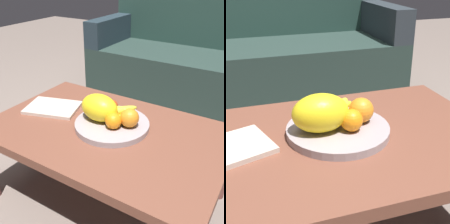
% 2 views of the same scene
% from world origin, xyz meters
% --- Properties ---
extents(ground_plane, '(8.00, 8.00, 0.00)m').
position_xyz_m(ground_plane, '(0.00, 0.00, 0.00)').
color(ground_plane, '#74655D').
extents(coffee_table, '(1.03, 0.66, 0.39)m').
position_xyz_m(coffee_table, '(0.00, 0.00, 0.35)').
color(coffee_table, brown).
rests_on(coffee_table, ground_plane).
extents(couch, '(1.70, 0.70, 0.90)m').
position_xyz_m(couch, '(-0.01, 1.38, 0.30)').
color(couch, '#233530').
rests_on(couch, ground_plane).
extents(fruit_bowl, '(0.33, 0.33, 0.03)m').
position_xyz_m(fruit_bowl, '(0.01, 0.03, 0.40)').
color(fruit_bowl, '#9E9297').
rests_on(fruit_bowl, coffee_table).
extents(melon_large_front, '(0.18, 0.13, 0.12)m').
position_xyz_m(melon_large_front, '(-0.04, 0.02, 0.48)').
color(melon_large_front, yellow).
rests_on(melon_large_front, fruit_bowl).
extents(orange_front, '(0.07, 0.07, 0.07)m').
position_xyz_m(orange_front, '(0.05, -0.01, 0.45)').
color(orange_front, orange).
rests_on(orange_front, fruit_bowl).
extents(orange_left, '(0.08, 0.08, 0.08)m').
position_xyz_m(orange_left, '(0.10, 0.03, 0.46)').
color(orange_left, orange).
rests_on(orange_left, fruit_bowl).
extents(apple_front, '(0.06, 0.06, 0.06)m').
position_xyz_m(apple_front, '(-0.04, 0.11, 0.45)').
color(apple_front, '#BB3C1B').
rests_on(apple_front, fruit_bowl).
extents(banana_bunch, '(0.16, 0.14, 0.06)m').
position_xyz_m(banana_bunch, '(0.03, 0.06, 0.44)').
color(banana_bunch, yellow).
rests_on(banana_bunch, fruit_bowl).
extents(magazine, '(0.29, 0.25, 0.02)m').
position_xyz_m(magazine, '(-0.33, 0.02, 0.40)').
color(magazine, beige).
rests_on(magazine, coffee_table).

